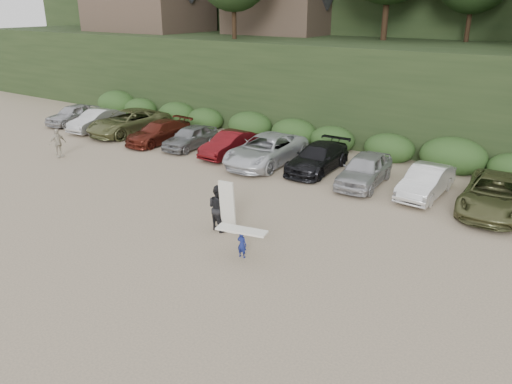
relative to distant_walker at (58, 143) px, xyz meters
The scene contains 5 objects.
ground 15.47m from the distant_walker, 15.43° to the right, with size 120.00×120.00×0.00m, color tan.
parked_cars 13.09m from the distant_walker, 26.32° to the left, with size 39.48×6.43×1.63m.
distant_walker is the anchor object (origin of this frame).
child_surfer 16.37m from the distant_walker, 13.93° to the right, with size 1.88×0.87×1.09m.
adult_surfer 14.06m from the distant_walker, 10.56° to the right, with size 1.39×0.88×2.20m.
Camera 1 is at (10.21, -12.60, 8.52)m, focal length 35.00 mm.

